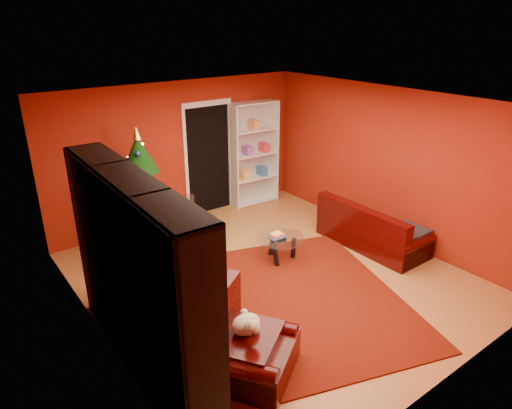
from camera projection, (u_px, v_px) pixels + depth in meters
floor at (272, 278)px, 6.87m from camera, size 5.00×5.50×0.05m
ceiling at (275, 101)px, 5.86m from camera, size 5.00×5.50×0.05m
wall_back at (179, 153)px, 8.42m from camera, size 5.00×0.05×2.60m
wall_left at (93, 247)px, 4.97m from camera, size 0.05×5.50×2.60m
wall_right at (389, 164)px, 7.76m from camera, size 0.05×5.50×2.60m
doorway at (209, 161)px, 8.81m from camera, size 1.06×0.60×2.16m
rug at (295, 300)px, 6.30m from camera, size 3.68×3.98×0.02m
media_unit at (137, 277)px, 4.75m from camera, size 0.51×2.90×2.22m
christmas_tree at (142, 192)px, 7.33m from camera, size 1.41×1.41×2.09m
gift_box_teal at (119, 260)px, 7.01m from camera, size 0.43×0.43×0.34m
gift_box_green at (172, 255)px, 7.21m from camera, size 0.30×0.30×0.28m
white_bookshelf at (254, 154)px, 9.24m from camera, size 1.02×0.41×2.16m
armchair at (249, 343)px, 4.88m from camera, size 1.40×1.40×0.79m
dog at (246, 324)px, 4.86m from camera, size 0.50×0.47×0.26m
sofa at (373, 224)px, 7.68m from camera, size 0.85×1.85×0.79m
coffee_table at (280, 248)px, 7.27m from camera, size 0.78×0.78×0.49m
acrylic_chair at (184, 230)px, 7.35m from camera, size 0.57×0.60×0.87m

